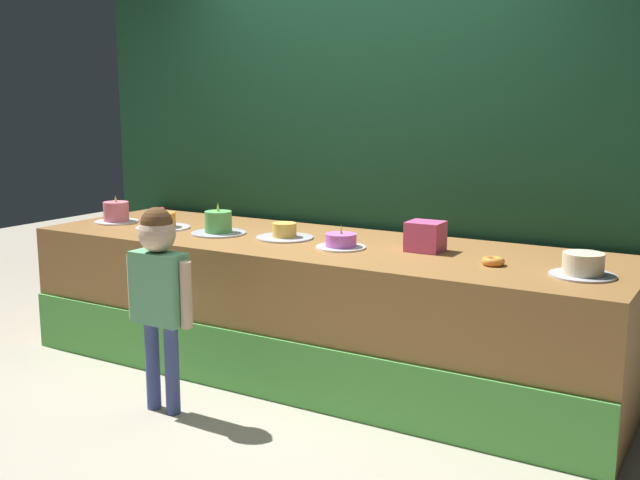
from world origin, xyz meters
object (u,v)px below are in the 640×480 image
cake_left (163,222)px  cake_center_left (218,224)px  cake_center_right (285,233)px  cake_right (341,242)px  cake_far_left (116,213)px  pink_box (425,236)px  child_figure (159,281)px  cake_far_right (583,266)px  donut (493,261)px

cake_left → cake_center_left: size_ratio=1.02×
cake_center_right → cake_right: bearing=-11.8°
cake_far_left → pink_box: bearing=3.9°
child_figure → cake_far_left: child_figure is taller
cake_far_left → cake_right: cake_far_left is taller
cake_left → cake_far_right: 2.59m
child_figure → donut: size_ratio=9.36×
pink_box → donut: size_ratio=1.65×
cake_center_left → cake_right: cake_center_left is taller
cake_center_left → cake_left: bearing=-177.3°
pink_box → cake_right: 0.46m
donut → cake_center_left: size_ratio=0.34×
child_figure → cake_left: size_ratio=3.10×
cake_center_right → cake_right: size_ratio=1.23×
child_figure → cake_center_right: 0.93m
cake_right → cake_far_right: 1.29m
child_figure → pink_box: child_figure is taller
child_figure → cake_center_left: (-0.28, 0.83, 0.15)m
pink_box → cake_far_right: bearing=-11.8°
cake_center_left → cake_center_right: (0.43, 0.08, -0.03)m
child_figure → cake_center_right: child_figure is taller
pink_box → cake_center_left: 1.30m
pink_box → cake_far_left: cake_far_left is taller
cake_center_left → cake_far_right: 2.16m
pink_box → cake_right: size_ratio=0.68×
cake_center_right → cake_right: cake_right is taller
child_figure → cake_far_right: size_ratio=3.49×
pink_box → cake_far_left: (-2.16, -0.15, -0.02)m
donut → cake_far_left: bearing=179.7°
child_figure → cake_center_left: child_figure is taller
cake_far_left → cake_far_right: size_ratio=0.95×
donut → cake_center_left: (-1.73, 0.01, 0.04)m
donut → cake_right: cake_right is taller
cake_left → donut: bearing=0.2°
cake_left → cake_right: size_ratio=1.24×
donut → cake_left: 2.16m
cake_right → pink_box: bearing=20.7°
cake_right → cake_center_left: bearing=179.2°
child_figure → donut: bearing=29.6°
cake_far_left → cake_far_right: cake_far_left is taller
child_figure → cake_far_left: 1.42m
pink_box → cake_far_right: 0.88m
cake_center_right → cake_far_right: 1.73m
cake_left → cake_right: bearing=0.4°
cake_center_left → cake_right: size_ratio=1.22×
child_figure → cake_center_left: 0.89m
pink_box → cake_left: size_ratio=0.55×
cake_center_left → cake_center_right: bearing=10.2°
child_figure → pink_box: size_ratio=5.67×
cake_far_left → cake_center_left: (0.86, -0.00, -0.00)m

